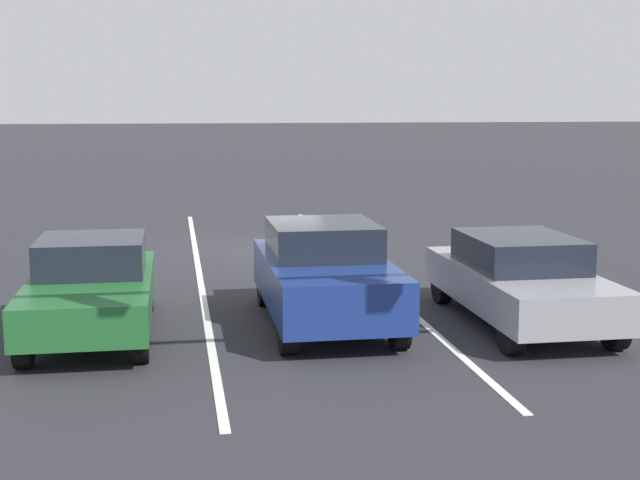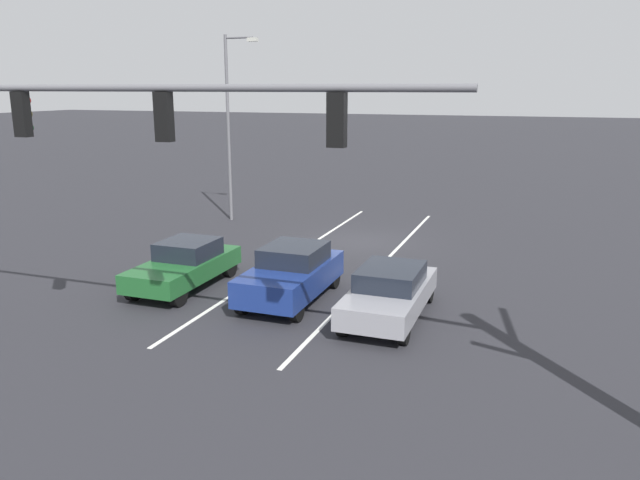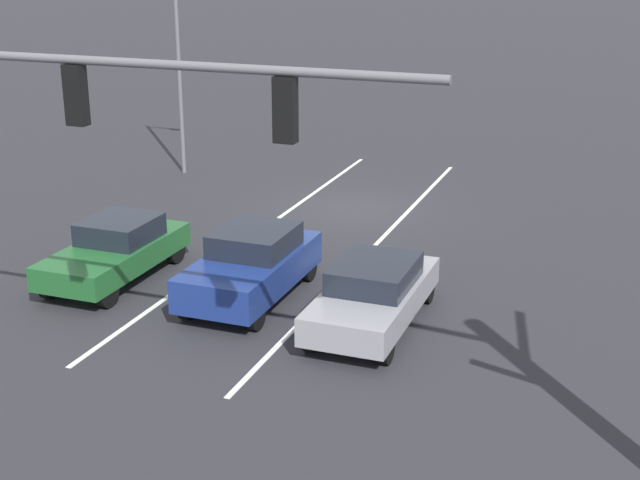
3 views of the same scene
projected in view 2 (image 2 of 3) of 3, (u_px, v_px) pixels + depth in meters
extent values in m
plane|color=#28282D|center=(360.00, 241.00, 25.06)|extent=(240.00, 240.00, 0.00)
cube|color=silver|center=(382.00, 264.00, 21.80)|extent=(0.12, 17.92, 0.01)
cube|color=silver|center=(293.00, 256.00, 22.92)|extent=(0.12, 17.92, 0.01)
cube|color=navy|center=(291.00, 277.00, 17.97)|extent=(1.85, 4.17, 0.74)
cube|color=black|center=(294.00, 254.00, 18.05)|extent=(1.63, 1.86, 0.52)
cube|color=red|center=(335.00, 256.00, 19.58)|extent=(0.24, 0.06, 0.12)
cube|color=red|center=(297.00, 252.00, 20.01)|extent=(0.24, 0.06, 0.12)
cylinder|color=black|center=(297.00, 310.00, 16.41)|extent=(0.22, 0.64, 0.64)
cylinder|color=black|center=(243.00, 303.00, 16.94)|extent=(0.22, 0.64, 0.64)
cylinder|color=black|center=(334.00, 278.00, 19.17)|extent=(0.22, 0.64, 0.64)
cylinder|color=black|center=(286.00, 273.00, 19.70)|extent=(0.22, 0.64, 0.64)
cube|color=#1E5928|center=(184.00, 268.00, 19.11)|extent=(1.76, 4.22, 0.56)
cube|color=black|center=(188.00, 249.00, 19.25)|extent=(1.55, 1.70, 0.53)
cube|color=red|center=(233.00, 250.00, 20.76)|extent=(0.24, 0.06, 0.12)
cube|color=red|center=(201.00, 246.00, 21.17)|extent=(0.24, 0.06, 0.12)
cylinder|color=black|center=(178.00, 295.00, 17.54)|extent=(0.22, 0.68, 0.68)
cylinder|color=black|center=(134.00, 289.00, 18.04)|extent=(0.22, 0.68, 0.68)
cylinder|color=black|center=(230.00, 266.00, 20.31)|extent=(0.22, 0.68, 0.68)
cylinder|color=black|center=(190.00, 262.00, 20.81)|extent=(0.22, 0.68, 0.68)
cube|color=gray|center=(389.00, 296.00, 16.60)|extent=(1.79, 4.35, 0.59)
cube|color=black|center=(391.00, 276.00, 16.55)|extent=(1.57, 2.04, 0.50)
cube|color=red|center=(428.00, 272.00, 18.31)|extent=(0.24, 0.06, 0.12)
cube|color=red|center=(386.00, 268.00, 18.72)|extent=(0.24, 0.06, 0.12)
cylinder|color=black|center=(404.00, 332.00, 14.94)|extent=(0.22, 0.62, 0.62)
cylinder|color=black|center=(343.00, 324.00, 15.45)|extent=(0.22, 0.62, 0.62)
cylinder|color=black|center=(428.00, 292.00, 17.89)|extent=(0.22, 0.62, 0.62)
cylinder|color=black|center=(377.00, 286.00, 18.40)|extent=(0.22, 0.62, 0.62)
cylinder|color=slate|center=(153.00, 88.00, 11.98)|extent=(12.19, 0.14, 0.14)
cube|color=black|center=(337.00, 120.00, 10.87)|extent=(0.32, 0.22, 0.95)
sphere|color=red|center=(340.00, 103.00, 10.95)|extent=(0.20, 0.20, 0.20)
sphere|color=#4C420C|center=(340.00, 120.00, 11.02)|extent=(0.20, 0.20, 0.20)
sphere|color=#0A3814|center=(340.00, 136.00, 11.08)|extent=(0.20, 0.20, 0.20)
cube|color=black|center=(164.00, 117.00, 12.04)|extent=(0.32, 0.22, 0.95)
sphere|color=red|center=(168.00, 102.00, 12.12)|extent=(0.20, 0.20, 0.20)
sphere|color=#4C420C|center=(169.00, 117.00, 12.19)|extent=(0.20, 0.20, 0.20)
sphere|color=#0A3814|center=(169.00, 131.00, 12.26)|extent=(0.20, 0.20, 0.20)
cube|color=black|center=(22.00, 114.00, 13.22)|extent=(0.32, 0.22, 0.95)
sphere|color=red|center=(26.00, 100.00, 13.30)|extent=(0.20, 0.20, 0.20)
sphere|color=#4C420C|center=(28.00, 114.00, 13.37)|extent=(0.20, 0.20, 0.20)
sphere|color=#0A3814|center=(29.00, 128.00, 13.43)|extent=(0.20, 0.20, 0.20)
cylinder|color=slate|center=(228.00, 130.00, 28.18)|extent=(0.14, 0.14, 8.27)
cylinder|color=slate|center=(239.00, 38.00, 27.01)|extent=(1.32, 0.09, 0.09)
cube|color=beige|center=(253.00, 40.00, 26.82)|extent=(0.44, 0.24, 0.16)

